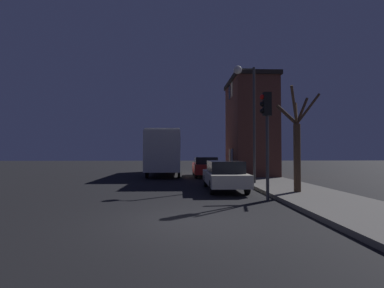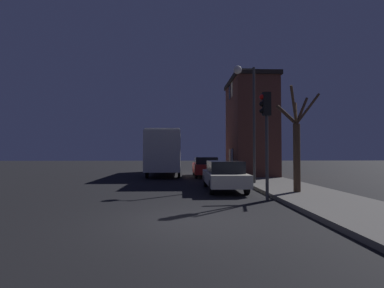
% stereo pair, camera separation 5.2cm
% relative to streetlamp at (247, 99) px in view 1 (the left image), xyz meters
% --- Properties ---
extents(ground_plane, '(120.00, 120.00, 0.00)m').
position_rel_streetlamp_xyz_m(ground_plane, '(-3.42, -8.37, -4.76)').
color(ground_plane, black).
extents(sidewalk, '(3.25, 60.00, 0.15)m').
position_rel_streetlamp_xyz_m(sidewalk, '(1.60, -8.37, -4.68)').
color(sidewalk, '#514F4C').
rests_on(sidewalk, ground).
extents(brick_building, '(3.19, 5.70, 7.29)m').
position_rel_streetlamp_xyz_m(brick_building, '(1.65, 6.25, -0.95)').
color(brick_building, brown).
rests_on(brick_building, sidewalk).
extents(streetlamp, '(1.20, 0.46, 6.49)m').
position_rel_streetlamp_xyz_m(streetlamp, '(0.00, 0.00, 0.00)').
color(streetlamp, '#38383A').
rests_on(streetlamp, sidewalk).
extents(traffic_light, '(0.43, 0.24, 4.12)m').
position_rel_streetlamp_xyz_m(traffic_light, '(-0.40, -5.06, -1.79)').
color(traffic_light, '#38383A').
rests_on(traffic_light, ground).
extents(bare_tree, '(1.76, 1.56, 4.42)m').
position_rel_streetlamp_xyz_m(bare_tree, '(1.30, -3.77, -2.58)').
color(bare_tree, '#473323').
rests_on(bare_tree, sidewalk).
extents(bus, '(2.50, 9.63, 3.48)m').
position_rel_streetlamp_xyz_m(bus, '(-4.93, 8.46, -2.68)').
color(bus, beige).
rests_on(bus, ground).
extents(car_near_lane, '(1.72, 4.80, 1.41)m').
position_rel_streetlamp_xyz_m(car_near_lane, '(-1.56, -1.97, -4.02)').
color(car_near_lane, beige).
rests_on(car_near_lane, ground).
extents(car_mid_lane, '(1.79, 4.59, 1.48)m').
position_rel_streetlamp_xyz_m(car_mid_lane, '(-1.79, 6.20, -3.99)').
color(car_mid_lane, '#B21E19').
rests_on(car_mid_lane, ground).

